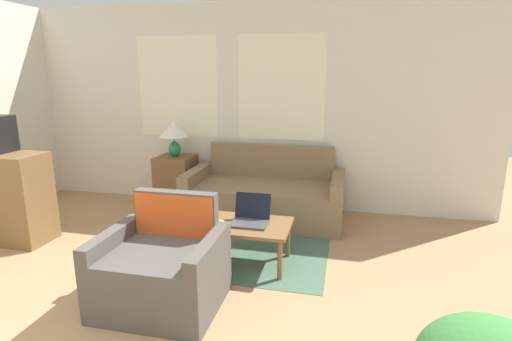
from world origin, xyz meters
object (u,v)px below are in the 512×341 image
object	(u,v)px
coffee_table	(245,229)
cup_navy	(212,215)
laptop	(251,217)
table_lamp	(174,132)
armchair	(164,270)
cup_white	(220,225)
couch	(266,196)
cup_yellow	(210,219)

from	to	relation	value
coffee_table	cup_navy	size ratio (longest dim) A/B	9.93
laptop	coffee_table	bearing A→B (deg)	-140.07
table_lamp	cup_navy	xyz separation A→B (m)	(0.97, -1.35, -0.56)
table_lamp	armchair	bearing A→B (deg)	-68.35
armchair	cup_white	world-z (taller)	armchair
laptop	cup_white	bearing A→B (deg)	-136.78
cup_white	coffee_table	bearing A→B (deg)	44.01
laptop	cup_navy	bearing A→B (deg)	178.08
laptop	cup_navy	xyz separation A→B (m)	(-0.38, 0.01, -0.01)
cup_white	cup_navy	bearing A→B (deg)	124.53
couch	coffee_table	size ratio (longest dim) A/B	2.23
couch	armchair	size ratio (longest dim) A/B	2.11
couch	cup_navy	bearing A→B (deg)	-102.49
couch	cup_white	world-z (taller)	couch
armchair	cup_navy	world-z (taller)	armchair
cup_yellow	cup_white	distance (m)	0.19
cup_navy	cup_yellow	size ratio (longest dim) A/B	0.89
armchair	coffee_table	distance (m)	0.89
table_lamp	laptop	bearing A→B (deg)	-45.31
couch	cup_navy	xyz separation A→B (m)	(-0.27, -1.21, 0.17)
table_lamp	cup_yellow	world-z (taller)	table_lamp
couch	coffee_table	world-z (taller)	couch
couch	cup_navy	world-z (taller)	couch
cup_yellow	cup_navy	bearing A→B (deg)	97.05
cup_yellow	cup_white	size ratio (longest dim) A/B	1.25
laptop	cup_white	distance (m)	0.31
couch	coffee_table	xyz separation A→B (m)	(0.06, -1.26, 0.08)
table_lamp	coffee_table	bearing A→B (deg)	-47.08
cup_navy	couch	bearing A→B (deg)	77.51
couch	armchair	distance (m)	2.06
laptop	couch	bearing A→B (deg)	95.16
cup_yellow	laptop	bearing A→B (deg)	13.87
armchair	cup_white	size ratio (longest dim) A/B	11.71
couch	table_lamp	xyz separation A→B (m)	(-1.24, 0.14, 0.74)
coffee_table	laptop	size ratio (longest dim) A/B	2.50
table_lamp	cup_white	distance (m)	2.01
table_lamp	coffee_table	world-z (taller)	table_lamp
coffee_table	cup_yellow	size ratio (longest dim) A/B	8.82
armchair	table_lamp	world-z (taller)	table_lamp
couch	cup_white	xyz separation A→B (m)	(-0.11, -1.43, 0.17)
cup_white	armchair	bearing A→B (deg)	-114.06
laptop	cup_white	world-z (taller)	laptop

